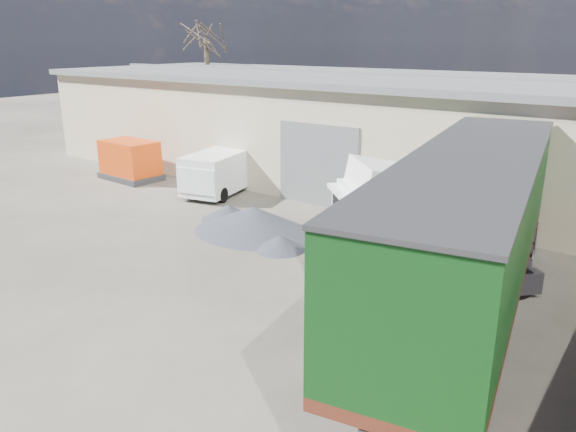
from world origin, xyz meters
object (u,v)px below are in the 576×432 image
Objects in this scene: orange_skip at (130,163)px; tractor_unit at (401,239)px; panel_van at (221,172)px; bare_tree at (206,26)px; box_trailer at (470,222)px.

tractor_unit is at bearing -10.67° from orange_skip.
orange_skip is at bearing 175.16° from panel_van.
tractor_unit is 12.83m from panel_van.
tractor_unit is at bearing -35.37° from bare_tree.
panel_van is at bearing 11.38° from orange_skip.
bare_tree reaches higher than box_trailer.
panel_van is 1.54× the size of orange_skip.
box_trailer is at bearing -35.40° from panel_van.
bare_tree is at bearing 118.65° from orange_skip.
box_trailer is (24.89, -16.79, -5.20)m from bare_tree.
panel_van is (-11.69, 5.24, -0.62)m from tractor_unit.
bare_tree is at bearing 136.64° from box_trailer.
tractor_unit is at bearing -36.59° from panel_van.
tractor_unit is at bearing 154.70° from box_trailer.
panel_van is (-13.76, 5.84, -1.69)m from box_trailer.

